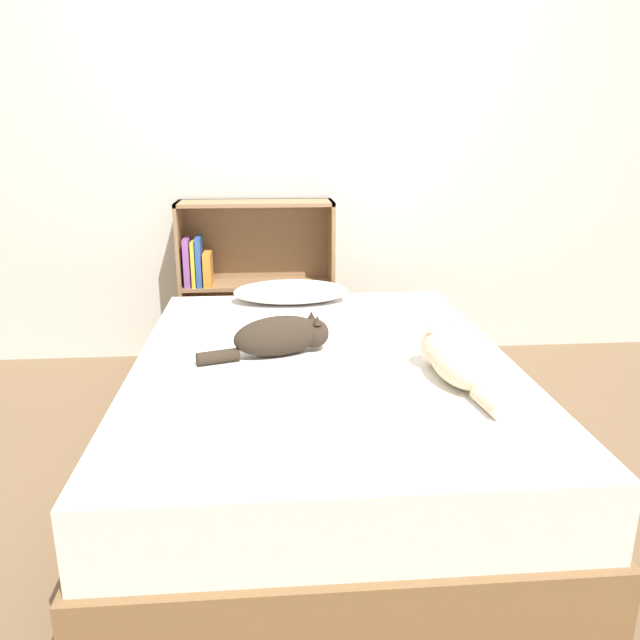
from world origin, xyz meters
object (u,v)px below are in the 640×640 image
(pillow, at_px, (291,292))
(bed, at_px, (323,416))
(cat_dark, at_px, (282,336))
(bookshelf, at_px, (251,280))
(cat_light, at_px, (454,360))

(pillow, bearing_deg, bed, -83.54)
(cat_dark, relative_size, bookshelf, 0.54)
(pillow, distance_m, cat_dark, 0.75)
(cat_dark, distance_m, bookshelf, 1.25)
(cat_dark, bearing_deg, bookshelf, 79.20)
(cat_light, relative_size, cat_dark, 1.04)
(bed, height_order, cat_light, cat_light)
(cat_light, distance_m, cat_dark, 0.64)
(pillow, relative_size, bookshelf, 0.61)
(cat_light, height_order, cat_dark, cat_light)
(bed, height_order, bookshelf, bookshelf)
(pillow, height_order, cat_light, cat_light)
(pillow, relative_size, cat_light, 1.09)
(bed, bearing_deg, bookshelf, 102.94)
(bed, bearing_deg, pillow, 96.46)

